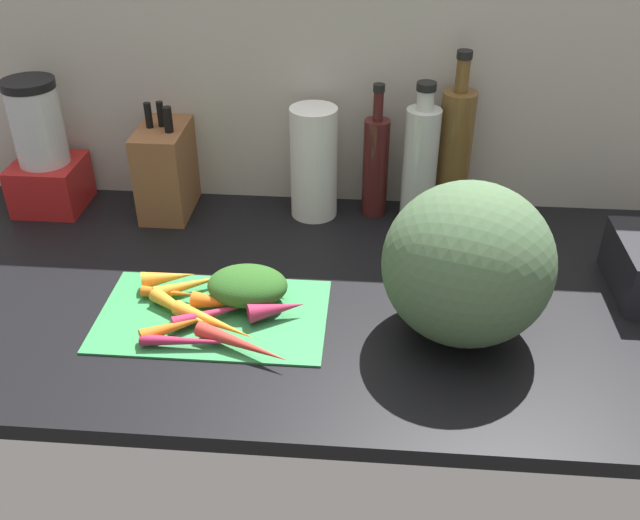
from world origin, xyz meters
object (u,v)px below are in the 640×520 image
paper_towel_roll (314,163)px  bottle_0 (376,164)px  carrot_2 (277,309)px  winter_squash (468,264)px  carrot_8 (170,293)px  blender_appliance (44,155)px  carrot_4 (191,341)px  bottle_2 (454,153)px  carrot_5 (182,324)px  carrot_0 (169,277)px  carrot_7 (214,322)px  carrot_3 (255,289)px  carrot_9 (220,302)px  carrot_10 (193,284)px  cutting_board (213,315)px  carrot_6 (216,312)px  bottle_1 (420,165)px  carrot_1 (242,344)px  knife_block (166,170)px  carrot_11 (185,312)px

paper_towel_roll → bottle_0: bearing=7.7°
carrot_2 → winter_squash: (32.53, -0.31, 11.48)cm
carrot_8 → blender_appliance: blender_appliance is taller
carrot_4 → bottle_2: bearing=47.8°
carrot_5 → winter_squash: (48.54, 4.82, 11.98)cm
carrot_0 → carrot_7: 17.16cm
carrot_3 → carrot_8: size_ratio=1.25×
carrot_3 → winter_squash: (37.52, -6.93, 11.98)cm
paper_towel_roll → winter_squash: bearing=-54.2°
carrot_9 → carrot_10: 8.61cm
carrot_2 → carrot_5: size_ratio=0.69×
cutting_board → paper_towel_roll: paper_towel_roll is taller
carrot_0 → bottle_2: (55.43, 33.82, 12.74)cm
carrot_6 → bottle_1: bearing=47.0°
cutting_board → carrot_8: size_ratio=3.82×
cutting_board → carrot_9: 2.62cm
winter_squash → bottle_1: 39.16cm
carrot_1 → carrot_7: size_ratio=1.04×
carrot_4 → bottle_2: 70.95cm
cutting_board → carrot_4: 9.82cm
winter_squash → bottle_0: 45.54cm
knife_block → bottle_1: 56.06cm
winter_squash → bottle_2: bearing=88.8°
carrot_9 → carrot_4: bearing=-104.4°
carrot_8 → bottle_1: bearing=36.0°
carrot_5 → blender_appliance: 61.43cm
knife_block → paper_towel_roll: 33.07cm
carrot_5 → bottle_1: bottle_1 is taller
bottle_0 → blender_appliance: bearing=-177.5°
carrot_5 → bottle_2: size_ratio=0.40×
carrot_6 → carrot_10: same height
carrot_4 → carrot_5: bearing=122.4°
cutting_board → carrot_9: size_ratio=4.06×
carrot_9 → bottle_1: size_ratio=0.32×
carrot_1 → carrot_5: carrot_1 is taller
carrot_2 → carrot_9: size_ratio=1.01×
cutting_board → blender_appliance: (-45.44, 38.83, 12.53)cm
carrot_6 → paper_towel_roll: 45.23cm
carrot_5 → carrot_8: carrot_5 is taller
cutting_board → carrot_2: carrot_2 is taller
cutting_board → carrot_0: (-10.20, 8.22, 2.08)cm
carrot_8 → carrot_9: size_ratio=1.06×
carrot_9 → carrot_11: carrot_9 is taller
cutting_board → knife_block: knife_block is taller
carrot_11 → carrot_2: bearing=6.2°
carrot_6 → blender_appliance: blender_appliance is taller
paper_towel_roll → bottle_2: 30.47cm
blender_appliance → bottle_0: size_ratio=1.00×
carrot_2 → bottle_2: size_ratio=0.27×
carrot_2 → carrot_0: bearing=158.8°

